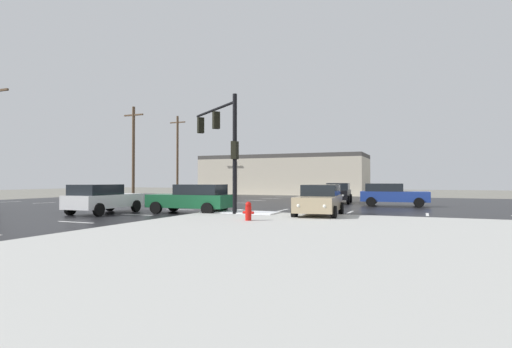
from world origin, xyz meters
TOP-DOWN VIEW (x-y plane):
  - ground_plane at (0.00, 0.00)m, footprint 120.00×120.00m
  - road_asphalt at (0.00, 0.00)m, footprint 44.00×44.00m
  - sidewalk_corner at (12.00, -12.00)m, footprint 18.00×18.00m
  - snow_strip_curbside at (5.00, -4.00)m, footprint 4.00×1.60m
  - lane_markings at (1.20, -1.38)m, footprint 36.15×36.15m
  - traffic_signal_mast at (3.91, -3.83)m, footprint 4.30×3.49m
  - fire_hydrant at (7.04, -7.55)m, footprint 0.48×0.26m
  - strip_building_background at (-3.43, 27.82)m, footprint 21.60×8.00m
  - sedan_blue at (11.80, 6.47)m, footprint 4.61×2.21m
  - sedan_green at (2.20, -4.13)m, footprint 4.62×2.23m
  - sedan_white at (-2.21, -6.12)m, footprint 2.26×4.63m
  - sedan_tan at (9.07, -3.38)m, footprint 2.33×4.65m
  - sedan_black at (7.53, 9.05)m, footprint 2.40×4.67m
  - utility_pole_far at (-11.89, 8.01)m, footprint 2.20×0.28m
  - utility_pole_distant at (-14.69, 19.67)m, footprint 2.20×0.28m

SIDE VIEW (x-z plane):
  - ground_plane at x=0.00m, z-range 0.00..0.00m
  - road_asphalt at x=0.00m, z-range 0.00..0.02m
  - lane_markings at x=1.20m, z-range 0.02..0.03m
  - sidewalk_corner at x=12.00m, z-range 0.00..0.14m
  - snow_strip_curbside at x=5.00m, z-range 0.14..0.20m
  - fire_hydrant at x=7.04m, z-range 0.14..0.93m
  - sedan_blue at x=11.80m, z-range 0.06..1.64m
  - sedan_green at x=2.20m, z-range 0.06..1.64m
  - sedan_white at x=-2.21m, z-range 0.06..1.64m
  - sedan_tan at x=9.07m, z-range 0.06..1.64m
  - sedan_black at x=7.53m, z-range 0.06..1.64m
  - strip_building_background at x=-3.43m, z-range 0.00..5.11m
  - traffic_signal_mast at x=3.91m, z-range 1.16..7.21m
  - utility_pole_far at x=-11.89m, z-range 0.21..9.12m
  - utility_pole_distant at x=-14.69m, z-range 0.22..10.13m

